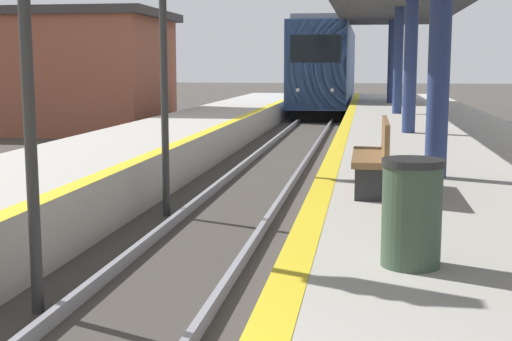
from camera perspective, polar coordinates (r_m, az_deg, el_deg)
The scene contains 5 objects.
train at distance 39.25m, azimuth 5.68°, elevation 8.23°, with size 2.68×17.44×4.68m.
signal_mid at distance 11.69m, azimuth -7.48°, elevation 12.29°, with size 0.36×0.31×4.70m.
trash_bin at distance 5.83m, azimuth 12.35°, elevation -3.30°, with size 0.50×0.50×0.87m.
bench at distance 9.22m, azimuth 9.52°, elevation 1.37°, with size 0.44×1.73×0.92m.
station_building at distance 28.90m, azimuth -19.08°, elevation 7.51°, with size 12.14×5.74×4.47m.
Camera 1 is at (2.21, -1.69, 2.47)m, focal length 50.00 mm.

